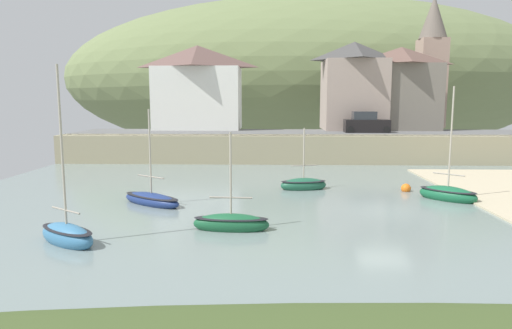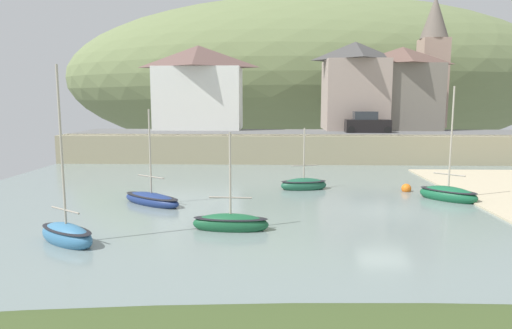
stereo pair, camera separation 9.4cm
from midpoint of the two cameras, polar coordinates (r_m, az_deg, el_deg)
name	(u,v)px [view 1 (the left image)]	position (r m, az deg, el deg)	size (l,w,h in m)	color
quay_seawall	(335,147)	(40.20, 9.79, 2.19)	(48.00, 9.40, 2.40)	tan
hillside_backdrop	(307,79)	(77.62, 6.38, 10.61)	(80.00, 44.00, 25.40)	#6B7A4C
waterfront_building_left	(198,87)	(47.92, -7.33, 9.61)	(8.97, 5.72, 8.51)	white
waterfront_building_centre	(354,85)	(48.08, 12.07, 9.67)	(6.40, 6.24, 8.81)	#A59185
waterfront_building_right	(400,88)	(49.12, 17.56, 9.12)	(7.59, 5.34, 8.28)	slate
church_with_spire	(432,61)	(54.39, 21.07, 12.05)	(3.00, 3.00, 14.10)	tan
fishing_boat_green	(231,223)	(19.25, -3.28, -7.32)	(3.26, 1.15, 4.31)	#1A5834
dinghy_open_wooden	(67,234)	(18.87, -22.71, -8.09)	(3.02, 2.53, 6.91)	teal
sailboat_tall_mast	(303,184)	(27.94, 5.86, -2.50)	(2.99, 1.60, 3.95)	#1E573D
sailboat_white_hull	(152,199)	(24.43, -13.05, -4.27)	(3.86, 3.12, 5.12)	navy
rowboat_small_beached	(448,194)	(26.94, 22.78, -3.41)	(3.18, 3.04, 6.35)	#175C38
parked_car_near_slipway	(366,124)	(43.78, 13.56, 4.98)	(4.13, 1.82, 1.95)	black
mooring_buoy	(406,188)	(28.61, 18.17, -2.86)	(0.58, 0.58, 0.58)	orange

